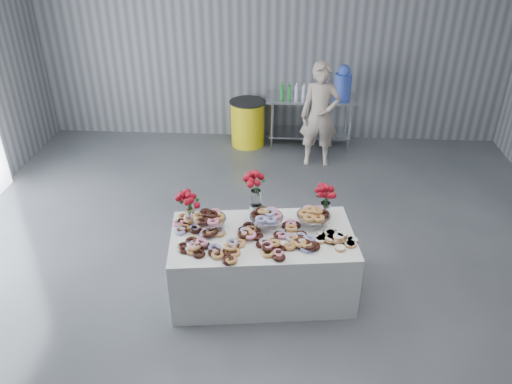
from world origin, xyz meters
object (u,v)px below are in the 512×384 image
prep_table (311,113)px  person (320,115)px  display_table (262,263)px  water_jug (343,83)px  trash_barrel (248,123)px

prep_table → person: person is taller
display_table → prep_table: 3.89m
prep_table → water_jug: (0.50, -0.00, 0.53)m
water_jug → person: 0.83m
person → prep_table: bearing=101.8°
prep_table → trash_barrel: (-1.08, -0.00, -0.22)m
prep_table → trash_barrel: bearing=-180.0°
display_table → water_jug: size_ratio=3.43×
prep_table → person: 0.70m
prep_table → person: size_ratio=0.90×
trash_barrel → person: bearing=-29.0°
display_table → trash_barrel: (-0.45, 3.83, 0.03)m
person → display_table: bearing=-100.9°
water_jug → prep_table: bearing=180.0°
water_jug → trash_barrel: size_ratio=0.70×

